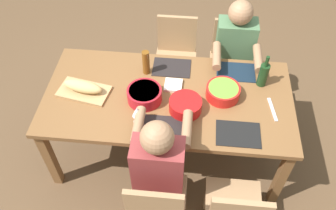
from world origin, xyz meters
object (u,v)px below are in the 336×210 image
serving_bowl_fruit (185,105)px  serving_bowl_greens (144,94)px  serving_bowl_salad (223,91)px  bread_loaf (83,86)px  dining_table (168,102)px  cutting_board (84,91)px  chair_far_center (176,54)px  chair_near_center (157,206)px  wine_bottle (263,74)px  diner_far_right (234,53)px  wine_glass (137,112)px  diner_near_center (159,167)px  beer_bottle (146,62)px  napkin_stack (173,85)px  chair_far_right (231,57)px

serving_bowl_fruit → serving_bowl_greens: 0.33m
serving_bowl_salad → bread_loaf: bearing=-176.6°
dining_table → serving_bowl_fruit: bearing=-42.2°
serving_bowl_greens → cutting_board: bearing=176.5°
chair_far_center → dining_table: bearing=-90.0°
chair_far_center → serving_bowl_salad: chair_far_center is taller
chair_near_center → wine_bottle: (0.74, 1.01, 0.37)m
dining_table → serving_bowl_salad: size_ratio=7.45×
diner_far_right → wine_bottle: (0.20, -0.42, 0.15)m
serving_bowl_fruit → serving_bowl_salad: bearing=31.1°
serving_bowl_salad → wine_glass: 0.70m
diner_near_center → beer_bottle: 0.91m
chair_near_center → serving_bowl_fruit: bearing=77.9°
serving_bowl_salad → napkin_stack: 0.40m
chair_near_center → serving_bowl_fruit: 0.76m
chair_far_center → bread_loaf: bearing=-128.8°
chair_far_center → diner_far_right: bearing=-18.8°
bread_loaf → beer_bottle: size_ratio=1.45×
serving_bowl_fruit → beer_bottle: size_ratio=1.13×
serving_bowl_salad → diner_near_center: bearing=-122.8°
diner_far_right → cutting_board: (-1.21, -0.65, 0.05)m
dining_table → wine_glass: 0.40m
chair_far_right → bread_loaf: same height
diner_near_center → cutting_board: (-0.67, 0.60, 0.05)m
chair_far_right → diner_near_center: bearing=-110.7°
chair_far_right → serving_bowl_fruit: (-0.40, -0.94, 0.31)m
chair_far_center → serving_bowl_greens: bearing=-101.6°
chair_far_center → chair_far_right: bearing=0.0°
serving_bowl_greens → wine_bottle: wine_bottle is taller
chair_far_right → serving_bowl_fruit: 1.06m
dining_table → diner_near_center: size_ratio=1.64×
bread_loaf → serving_bowl_salad: bearing=3.4°
dining_table → diner_near_center: bearing=-90.0°
serving_bowl_salad → cutting_board: serving_bowl_salad is taller
diner_near_center → chair_near_center: bearing=-90.0°
dining_table → napkin_stack: bearing=73.5°
diner_far_right → chair_near_center: bearing=-110.7°
cutting_board → diner_near_center: bearing=-41.7°
serving_bowl_salad → wine_bottle: 0.36m
diner_near_center → bread_loaf: diner_near_center is taller
serving_bowl_fruit → serving_bowl_salad: (0.28, 0.17, -0.00)m
chair_far_right → chair_near_center: bearing=-108.5°
chair_near_center → serving_bowl_greens: 0.83m
diner_near_center → beer_bottle: size_ratio=5.45×
serving_bowl_fruit → wine_bottle: wine_bottle is taller
chair_near_center → wine_glass: bearing=110.4°
cutting_board → wine_bottle: 1.43m
serving_bowl_fruit → napkin_stack: 0.27m
serving_bowl_salad → cutting_board: (-1.10, -0.06, -0.04)m
diner_far_right → beer_bottle: size_ratio=5.45×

